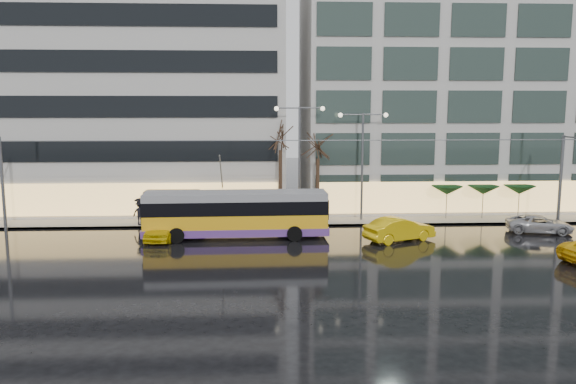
{
  "coord_description": "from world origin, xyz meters",
  "views": [
    {
      "loc": [
        -1.07,
        -33.22,
        8.99
      ],
      "look_at": [
        0.81,
        5.0,
        3.3
      ],
      "focal_mm": 35.0,
      "sensor_mm": 36.0,
      "label": 1
    }
  ],
  "objects": [
    {
      "name": "tree_a",
      "position": [
        0.5,
        11.0,
        7.09
      ],
      "size": [
        3.2,
        3.2,
        8.4
      ],
      "color": "black",
      "rests_on": "sidewalk"
    },
    {
      "name": "street_lamp_far",
      "position": [
        7.0,
        10.8,
        5.71
      ],
      "size": [
        3.96,
        0.36,
        8.53
      ],
      "color": "#595B60",
      "rests_on": "sidewalk"
    },
    {
      "name": "bus_shelter",
      "position": [
        -8.38,
        10.69,
        1.96
      ],
      "size": [
        4.2,
        1.6,
        2.51
      ],
      "color": "#595B60",
      "rests_on": "sidewalk"
    },
    {
      "name": "building_left",
      "position": [
        -16.0,
        19.0,
        11.15
      ],
      "size": [
        34.0,
        14.0,
        22.0
      ],
      "primitive_type": "cube",
      "color": "beige",
      "rests_on": "sidewalk"
    },
    {
      "name": "kerb",
      "position": [
        2.0,
        9.05,
        0.07
      ],
      "size": [
        80.0,
        0.1,
        0.15
      ],
      "primitive_type": "cube",
      "color": "slate",
      "rests_on": "ground"
    },
    {
      "name": "taxi_a",
      "position": [
        -7.88,
        5.34,
        0.79
      ],
      "size": [
        2.27,
        4.77,
        1.58
      ],
      "primitive_type": "imported",
      "rotation": [
        0.0,
        0.0,
        -0.09
      ],
      "color": "yellow",
      "rests_on": "ground"
    },
    {
      "name": "street_lamp_near",
      "position": [
        2.0,
        10.8,
        5.99
      ],
      "size": [
        3.96,
        0.36,
        9.03
      ],
      "color": "#595B60",
      "rests_on": "sidewalk"
    },
    {
      "name": "parasol_a",
      "position": [
        14.0,
        11.0,
        2.45
      ],
      "size": [
        2.5,
        2.5,
        2.65
      ],
      "color": "#595B60",
      "rests_on": "sidewalk"
    },
    {
      "name": "pedestrian_a",
      "position": [
        -6.83,
        10.48,
        1.6
      ],
      "size": [
        1.09,
        1.1,
        2.19
      ],
      "color": "black",
      "rests_on": "sidewalk"
    },
    {
      "name": "trolleybus",
      "position": [
        -2.8,
        5.43,
        1.6
      ],
      "size": [
        12.79,
        5.06,
        5.9
      ],
      "color": "#EFAA14",
      "rests_on": "ground"
    },
    {
      "name": "sedan_silver",
      "position": [
        19.3,
        6.02,
        0.64
      ],
      "size": [
        5.02,
        3.21,
        1.29
      ],
      "primitive_type": "imported",
      "rotation": [
        0.0,
        0.0,
        1.32
      ],
      "color": "#A6A5AA",
      "rests_on": "ground"
    },
    {
      "name": "taxi_b",
      "position": [
        8.42,
        3.98,
        0.82
      ],
      "size": [
        5.25,
        3.55,
        1.64
      ],
      "primitive_type": "imported",
      "rotation": [
        0.0,
        0.0,
        1.97
      ],
      "color": "#E6BA0C",
      "rests_on": "ground"
    },
    {
      "name": "tree_b",
      "position": [
        3.5,
        11.2,
        6.4
      ],
      "size": [
        3.2,
        3.2,
        7.7
      ],
      "color": "black",
      "rests_on": "sidewalk"
    },
    {
      "name": "pedestrian_b",
      "position": [
        -5.84,
        11.32,
        0.96
      ],
      "size": [
        0.94,
        0.83,
        1.62
      ],
      "color": "black",
      "rests_on": "sidewalk"
    },
    {
      "name": "pedestrian_c",
      "position": [
        -10.33,
        9.57,
        1.28
      ],
      "size": [
        1.37,
        1.03,
        2.11
      ],
      "color": "black",
      "rests_on": "sidewalk"
    },
    {
      "name": "ground",
      "position": [
        0.0,
        0.0,
        0.0
      ],
      "size": [
        140.0,
        140.0,
        0.0
      ],
      "primitive_type": "plane",
      "color": "black",
      "rests_on": "ground"
    },
    {
      "name": "building_right",
      "position": [
        19.0,
        19.0,
        12.65
      ],
      "size": [
        32.0,
        14.0,
        25.0
      ],
      "primitive_type": "cube",
      "color": "beige",
      "rests_on": "sidewalk"
    },
    {
      "name": "parasol_c",
      "position": [
        20.0,
        11.0,
        2.45
      ],
      "size": [
        2.5,
        2.5,
        2.65
      ],
      "color": "#595B60",
      "rests_on": "sidewalk"
    },
    {
      "name": "parasol_b",
      "position": [
        17.0,
        11.0,
        2.45
      ],
      "size": [
        2.5,
        2.5,
        2.65
      ],
      "color": "#595B60",
      "rests_on": "sidewalk"
    },
    {
      "name": "catenary",
      "position": [
        1.0,
        7.94,
        4.25
      ],
      "size": [
        42.24,
        5.12,
        7.0
      ],
      "color": "#595B60",
      "rests_on": "ground"
    },
    {
      "name": "sidewalk",
      "position": [
        2.0,
        14.0,
        0.07
      ],
      "size": [
        80.0,
        10.0,
        0.15
      ],
      "primitive_type": "cube",
      "color": "gray",
      "rests_on": "ground"
    }
  ]
}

